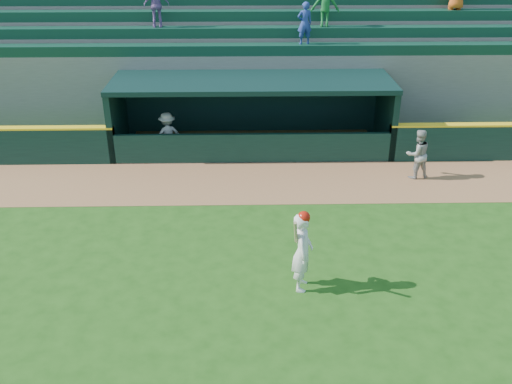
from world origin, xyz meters
TOP-DOWN VIEW (x-y plane):
  - ground at (0.00, 0.00)m, footprint 120.00×120.00m
  - warning_track at (0.00, 4.90)m, footprint 40.00×3.00m
  - dugout_player_front at (5.05, 5.18)m, footprint 0.88×0.75m
  - dugout_player_inside at (-2.84, 7.09)m, footprint 1.14×0.92m
  - dugout at (0.00, 8.00)m, footprint 9.40×2.80m
  - stands at (0.02, 12.57)m, footprint 34.50×6.25m
  - batter_at_plate at (0.95, -0.55)m, footprint 0.53×0.84m

SIDE VIEW (x-z plane):
  - ground at x=0.00m, z-range 0.00..0.00m
  - warning_track at x=0.00m, z-range 0.00..0.01m
  - dugout_player_inside at x=-2.84m, z-range 0.00..1.53m
  - dugout_player_front at x=5.05m, z-range 0.00..1.57m
  - batter_at_plate at x=0.95m, z-range -0.01..1.90m
  - dugout at x=0.00m, z-range 0.13..2.59m
  - stands at x=0.02m, z-range -1.39..6.18m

